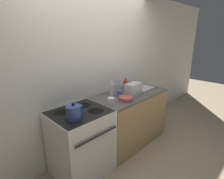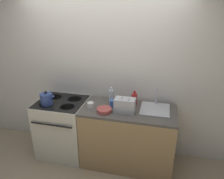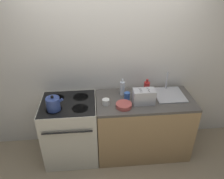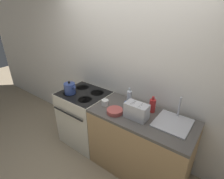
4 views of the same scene
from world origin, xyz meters
name	(u,v)px [view 3 (image 3 of 4)]	position (x,y,z in m)	size (l,w,h in m)	color
ground_plane	(113,167)	(0.00, 0.00, 0.00)	(12.00, 12.00, 0.00)	tan
wall_back	(108,64)	(0.00, 0.71, 1.30)	(8.00, 0.05, 2.60)	silver
stove	(71,129)	(-0.57, 0.33, 0.48)	(0.74, 0.70, 0.93)	silver
counter_block	(143,126)	(0.48, 0.32, 0.46)	(1.34, 0.65, 0.93)	tan
kettle	(53,104)	(-0.73, 0.20, 1.01)	(0.22, 0.17, 0.21)	#33478C
toaster	(144,97)	(0.43, 0.24, 1.03)	(0.29, 0.16, 0.20)	#BCBCC1
sink_tray	(169,94)	(0.84, 0.41, 0.94)	(0.40, 0.42, 0.28)	#B7B7BC
bottle_red	(147,87)	(0.53, 0.49, 1.02)	(0.08, 0.08, 0.22)	#B72828
bottle_clear	(122,88)	(0.18, 0.48, 1.03)	(0.07, 0.07, 0.25)	silver
cup_white	(106,102)	(-0.07, 0.25, 0.97)	(0.10, 0.10, 0.08)	white
cup_blue	(127,96)	(0.23, 0.36, 0.98)	(0.08, 0.08, 0.10)	#3860B2
bowl	(124,105)	(0.16, 0.17, 0.95)	(0.21, 0.21, 0.06)	#B24C47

